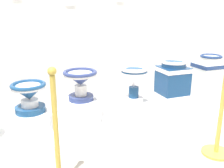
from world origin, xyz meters
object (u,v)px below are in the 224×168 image
Objects in this scene: antique_toilet_broad_patterned at (80,80)px; plinth_block_leftmost at (171,101)px; plinth_block_broad_patterned at (81,110)px; antique_toilet_central_ornate at (210,71)px; plinth_block_squat_floral at (133,110)px; antique_toilet_squat_floral at (134,79)px; stanchion_post_near_right at (220,125)px; stanchion_post_near_left at (58,155)px; plinth_block_slender_white at (31,120)px; antique_toilet_slender_white at (29,94)px; antique_toilet_leftmost at (173,76)px; plinth_block_central_ornate at (207,94)px.

antique_toilet_broad_patterned reaches higher than plinth_block_leftmost.
antique_toilet_central_ornate reaches higher than plinth_block_broad_patterned.
plinth_block_squat_floral is 0.91× the size of antique_toilet_squat_floral.
plinth_block_leftmost is 0.95m from stanchion_post_near_right.
plinth_block_leftmost is at bearing 28.35° from stanchion_post_near_left.
antique_toilet_squat_floral is at bearing -7.70° from plinth_block_slender_white.
antique_toilet_slender_white reaches higher than plinth_block_slender_white.
stanchion_post_near_right is at bearing -96.11° from antique_toilet_leftmost.
stanchion_post_near_right is at bearing -126.10° from plinth_block_central_ornate.
antique_toilet_central_ornate reaches higher than plinth_block_central_ornate.
plinth_block_central_ornate is at bearing 0.00° from antique_toilet_central_ornate.
antique_toilet_squat_floral is 1.26m from plinth_block_central_ornate.
antique_toilet_squat_floral reaches higher than plinth_block_leftmost.
antique_toilet_broad_patterned is at bearing -1.38° from antique_toilet_slender_white.
stanchion_post_near_left is (-2.21, -0.91, 0.06)m from plinth_block_central_ornate.
plinth_block_central_ornate is (0.63, 0.06, 0.00)m from plinth_block_leftmost.
antique_toilet_slender_white is 1.09× the size of plinth_block_leftmost.
plinth_block_broad_patterned is at bearing -1.38° from antique_toilet_slender_white.
plinth_block_squat_floral is at bearing -172.87° from plinth_block_leftmost.
plinth_block_broad_patterned is 1.17m from plinth_block_leftmost.
antique_toilet_slender_white is 0.56m from antique_toilet_broad_patterned.
stanchion_post_near_right is at bearing -43.41° from plinth_block_broad_patterned.
antique_toilet_slender_white reaches higher than plinth_block_leftmost.
antique_toilet_broad_patterned is 0.36× the size of stanchion_post_near_right.
plinth_block_slender_white is at bearing 179.44° from antique_toilet_central_ornate.
antique_toilet_broad_patterned is at bearing 65.68° from stanchion_post_near_left.
stanchion_post_near_left is at bearing -142.23° from plinth_block_squat_floral.
antique_toilet_broad_patterned is 1.49m from stanchion_post_near_right.
antique_toilet_leftmost is at bearing -2.78° from plinth_block_slender_white.
antique_toilet_leftmost is 0.71m from plinth_block_central_ornate.
plinth_block_leftmost is at bearing -174.47° from antique_toilet_central_ornate.
plinth_block_slender_white is 1.76m from antique_toilet_leftmost.
plinth_block_leftmost is at bearing 7.13° from antique_toilet_squat_floral.
antique_toilet_central_ornate is at bearing 5.53° from plinth_block_leftmost.
plinth_block_broad_patterned is at bearing 176.56° from antique_toilet_leftmost.
antique_toilet_broad_patterned is 1.17m from antique_toilet_leftmost.
antique_toilet_central_ornate is (1.79, -0.01, 0.31)m from plinth_block_broad_patterned.
plinth_block_slender_white is at bearing 177.22° from antique_toilet_leftmost.
antique_toilet_broad_patterned is at bearing 176.56° from antique_toilet_leftmost.
plinth_block_central_ornate is at bearing 5.53° from antique_toilet_leftmost.
plinth_block_leftmost is (0.57, 0.07, -0.37)m from antique_toilet_squat_floral.
plinth_block_broad_patterned is at bearing 180.00° from antique_toilet_broad_patterned.
antique_toilet_slender_white is at bearing 179.44° from antique_toilet_central_ornate.
antique_toilet_leftmost reaches higher than antique_toilet_broad_patterned.
plinth_block_slender_white is 0.95× the size of antique_toilet_slender_white.
plinth_block_central_ornate is (2.35, -0.02, 0.02)m from plinth_block_slender_white.
plinth_block_leftmost is (0.57, 0.07, 0.01)m from plinth_block_squat_floral.
plinth_block_slender_white is at bearing 172.30° from antique_toilet_squat_floral.
antique_toilet_central_ornate is 2.41m from stanchion_post_near_left.
antique_toilet_squat_floral reaches higher than plinth_block_slender_white.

